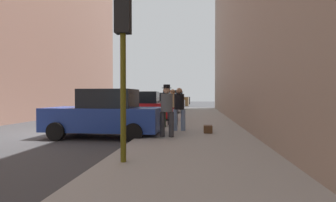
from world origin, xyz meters
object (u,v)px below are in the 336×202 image
Objects in this scene: parked_red_hatchback at (139,108)px; traffic_light at (123,38)px; parked_blue_sedan at (105,115)px; parked_black_suv at (175,99)px; pedestrian_with_beanie at (167,108)px; parked_bronze_suv at (171,100)px; parked_gray_coupe at (156,104)px; rolling_suitcase at (162,119)px; pedestrian_in_tan_coat at (173,105)px; duffel_bag at (208,129)px; pedestrian_in_jeans at (179,107)px; parked_silver_sedan at (165,102)px; fire_hydrant at (171,113)px.

traffic_light is (1.85, -9.75, 1.91)m from parked_red_hatchback.
traffic_light reaches higher than parked_blue_sedan.
parked_black_suv is at bearing 90.00° from parked_red_hatchback.
pedestrian_with_beanie is at bearing -69.41° from parked_red_hatchback.
parked_bronze_suv is at bearing 90.00° from parked_red_hatchback.
parked_black_suv is (-0.00, 17.79, 0.18)m from parked_gray_coupe.
parked_black_suv is 4.46× the size of rolling_suitcase.
parked_red_hatchback is at bearing 130.57° from pedestrian_in_tan_coat.
parked_black_suv is 30.39m from pedestrian_with_beanie.
traffic_light is 2.11× the size of pedestrian_in_tan_coat.
duffel_bag is (2.02, -1.83, -0.20)m from rolling_suitcase.
pedestrian_with_beanie is (2.37, -6.30, 0.29)m from parked_red_hatchback.
pedestrian_in_jeans is at bearing 80.88° from traffic_light.
parked_blue_sedan is 2.48× the size of pedestrian_in_jeans.
traffic_light is at bearing -85.14° from parked_silver_sedan.
fire_hydrant is 3.43m from pedestrian_in_tan_coat.
parked_silver_sedan is at bearing 97.36° from pedestrian_with_beanie.
traffic_light reaches higher than pedestrian_in_jeans.
rolling_suitcase is 2.36× the size of duffel_bag.
parked_gray_coupe is 11.18m from pedestrian_in_jeans.
pedestrian_in_jeans is at bearing -83.27° from parked_bronze_suv.
pedestrian_in_jeans reaches higher than parked_red_hatchback.
pedestrian_in_jeans is at bearing -80.85° from fire_hydrant.
pedestrian_in_jeans is (2.67, -4.64, 0.26)m from parked_red_hatchback.
pedestrian_with_beanie is at bearing -84.44° from parked_bronze_suv.
parked_silver_sedan is 5.99m from parked_bronze_suv.
pedestrian_with_beanie reaches higher than parked_blue_sedan.
pedestrian_in_tan_coat is at bearing -85.24° from parked_black_suv.
pedestrian_in_tan_coat is at bearing -75.88° from parked_gray_coupe.
pedestrian_with_beanie is 1.71× the size of rolling_suitcase.
parked_silver_sedan is 2.48× the size of pedestrian_in_tan_coat.
pedestrian_in_jeans is (0.87, -5.41, 0.61)m from fire_hydrant.
pedestrian_in_tan_coat is 3.89× the size of duffel_bag.
parked_gray_coupe is 0.92× the size of parked_bronze_suv.
duffel_bag is (1.43, 1.12, -0.85)m from pedestrian_with_beanie.
parked_silver_sedan is 11.41m from fire_hydrant.
parked_silver_sedan is 2.48× the size of pedestrian_in_jeans.
rolling_suitcase is (1.78, -21.35, -0.54)m from parked_bronze_suv.
parked_black_suv reaches higher than duffel_bag.
pedestrian_in_jeans is 1.69m from pedestrian_with_beanie.
parked_red_hatchback is 1.18× the size of traffic_light.
parked_black_suv is at bearing 94.76° from pedestrian_in_tan_coat.
duffel_bag is at bearing 66.99° from traffic_light.
parked_blue_sedan is 4.07× the size of rolling_suitcase.
duffel_bag is at bearing -25.48° from pedestrian_in_jeans.
parked_bronze_suv is 2.72× the size of pedestrian_in_jeans.
traffic_light is (1.85, -15.96, 1.91)m from parked_gray_coupe.
fire_hydrant is 7.12m from pedestrian_with_beanie.
pedestrian_with_beanie is (2.37, -0.55, 0.29)m from parked_blue_sedan.
fire_hydrant is at bearing 23.07° from parked_red_hatchback.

